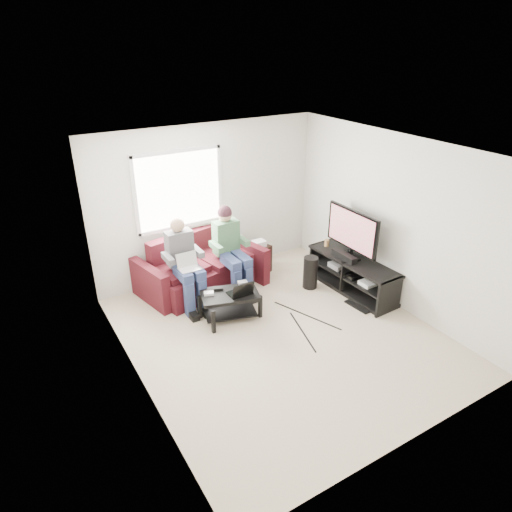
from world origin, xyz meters
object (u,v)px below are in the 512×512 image
object	(u,v)px
sofa	(200,269)
tv_stand	(352,276)
coffee_table	(230,300)
tv	(352,231)
end_table	(259,258)
subwoofer	(310,272)

from	to	relation	value
sofa	tv_stand	distance (m)	2.50
sofa	coffee_table	world-z (taller)	sofa
coffee_table	tv	size ratio (longest dim) A/B	0.86
end_table	tv	bearing A→B (deg)	-51.75
sofa	subwoofer	distance (m)	1.83
end_table	tv_stand	bearing A→B (deg)	-53.82
sofa	tv_stand	size ratio (longest dim) A/B	1.24
tv_stand	subwoofer	bearing A→B (deg)	141.46
tv	end_table	xyz separation A→B (m)	(-0.98, 1.24, -0.75)
tv_stand	end_table	xyz separation A→B (m)	(-0.98, 1.34, 0.02)
sofa	tv	distance (m)	2.54
sofa	coffee_table	xyz separation A→B (m)	(-0.01, -1.06, -0.02)
coffee_table	tv_stand	xyz separation A→B (m)	(2.11, -0.31, -0.06)
coffee_table	subwoofer	distance (m)	1.58
subwoofer	end_table	bearing A→B (deg)	116.04
end_table	subwoofer	bearing A→B (deg)	-63.96
coffee_table	tv	xyz separation A→B (m)	(2.10, -0.21, 0.71)
coffee_table	end_table	xyz separation A→B (m)	(1.13, 1.03, -0.04)
subwoofer	end_table	distance (m)	1.02
coffee_table	tv_stand	distance (m)	2.13
tv_stand	tv	size ratio (longest dim) A/B	1.55
subwoofer	tv	bearing A→B (deg)	-31.45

